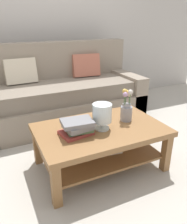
{
  "coord_description": "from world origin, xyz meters",
  "views": [
    {
      "loc": [
        -0.86,
        -2.05,
        1.36
      ],
      "look_at": [
        0.01,
        -0.22,
        0.52
      ],
      "focal_mm": 36.47,
      "sensor_mm": 36.0,
      "label": 1
    }
  ],
  "objects_px": {
    "couch": "(62,95)",
    "book_stack_main": "(77,127)",
    "coffee_table": "(100,138)",
    "flower_pitcher": "(126,109)",
    "glass_hurricane_vase": "(102,114)"
  },
  "relations": [
    {
      "from": "couch",
      "to": "book_stack_main",
      "type": "relative_size",
      "value": 7.37
    },
    {
      "from": "couch",
      "to": "coffee_table",
      "type": "xyz_separation_m",
      "value": [
        -0.02,
        -1.25,
        -0.05
      ]
    },
    {
      "from": "coffee_table",
      "to": "flower_pitcher",
      "type": "height_order",
      "value": "flower_pitcher"
    },
    {
      "from": "coffee_table",
      "to": "flower_pitcher",
      "type": "distance_m",
      "value": 0.38
    },
    {
      "from": "couch",
      "to": "glass_hurricane_vase",
      "type": "distance_m",
      "value": 1.29
    },
    {
      "from": "coffee_table",
      "to": "book_stack_main",
      "type": "bearing_deg",
      "value": -172.91
    },
    {
      "from": "book_stack_main",
      "to": "flower_pitcher",
      "type": "distance_m",
      "value": 0.55
    },
    {
      "from": "couch",
      "to": "book_stack_main",
      "type": "bearing_deg",
      "value": -101.74
    },
    {
      "from": "glass_hurricane_vase",
      "to": "flower_pitcher",
      "type": "xyz_separation_m",
      "value": [
        0.3,
        0.07,
        -0.03
      ]
    },
    {
      "from": "flower_pitcher",
      "to": "glass_hurricane_vase",
      "type": "bearing_deg",
      "value": -167.33
    },
    {
      "from": "book_stack_main",
      "to": "flower_pitcher",
      "type": "xyz_separation_m",
      "value": [
        0.54,
        0.07,
        0.05
      ]
    },
    {
      "from": "glass_hurricane_vase",
      "to": "couch",
      "type": "bearing_deg",
      "value": 88.8
    },
    {
      "from": "book_stack_main",
      "to": "glass_hurricane_vase",
      "type": "distance_m",
      "value": 0.25
    },
    {
      "from": "coffee_table",
      "to": "couch",
      "type": "bearing_deg",
      "value": 88.87
    },
    {
      "from": "couch",
      "to": "glass_hurricane_vase",
      "type": "relative_size",
      "value": 9.11
    }
  ]
}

